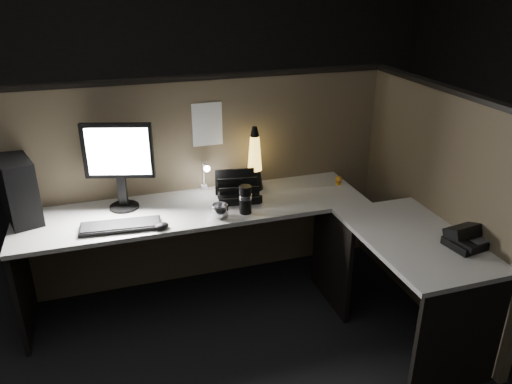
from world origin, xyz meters
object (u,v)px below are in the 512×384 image
object	(u,v)px
lava_lamp	(255,164)
desk_phone	(465,238)
keyboard	(121,226)
pc_tower	(18,189)
monitor	(119,158)

from	to	relation	value
lava_lamp	desk_phone	xyz separation A→B (m)	(0.89, -1.14, -0.14)
keyboard	lava_lamp	xyz separation A→B (m)	(0.96, 0.33, 0.18)
lava_lamp	desk_phone	size ratio (longest dim) A/B	1.91
desk_phone	pc_tower	bearing A→B (deg)	146.46
monitor	desk_phone	world-z (taller)	monitor
pc_tower	monitor	world-z (taller)	monitor
monitor	lava_lamp	xyz separation A→B (m)	(0.92, 0.03, -0.15)
monitor	keyboard	bearing A→B (deg)	-82.01
pc_tower	monitor	distance (m)	0.63
monitor	keyboard	size ratio (longest dim) A/B	1.19
lava_lamp	keyboard	bearing A→B (deg)	-161.08
pc_tower	desk_phone	size ratio (longest dim) A/B	1.69
pc_tower	lava_lamp	distance (m)	1.54
keyboard	lava_lamp	bearing A→B (deg)	24.09
pc_tower	monitor	bearing A→B (deg)	-18.68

